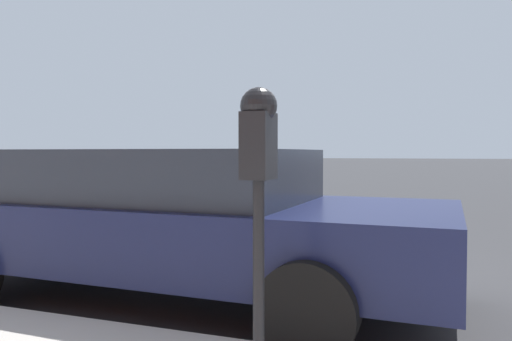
# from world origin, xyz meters

# --- Properties ---
(ground_plane) EXTENTS (220.00, 220.00, 0.00)m
(ground_plane) POSITION_xyz_m (0.00, 0.00, 0.00)
(ground_plane) COLOR #333335
(parking_meter) EXTENTS (0.21, 0.19, 1.50)m
(parking_meter) POSITION_xyz_m (-2.68, -0.64, 1.27)
(parking_meter) COLOR black
(parking_meter) RESTS_ON sidewalk
(car_navy) EXTENTS (2.16, 4.78, 1.32)m
(car_navy) POSITION_xyz_m (-1.14, 0.74, 0.72)
(car_navy) COLOR #14193D
(car_navy) RESTS_ON ground_plane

